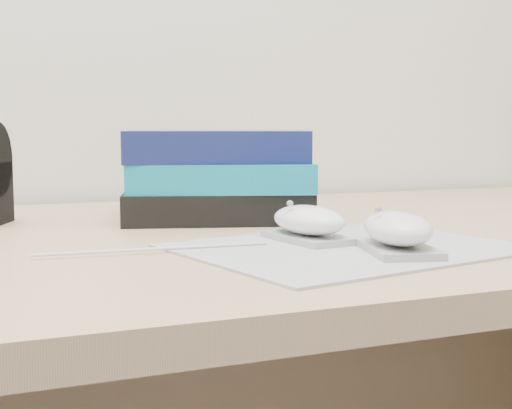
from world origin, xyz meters
name	(u,v)px	position (x,y,z in m)	size (l,w,h in m)	color
desk	(242,392)	(0.00, 1.64, 0.50)	(1.60, 0.80, 0.73)	tan
mousepad	(349,248)	(0.02, 1.39, 0.73)	(0.32, 0.25, 0.00)	gray
mouse_rear	(309,223)	(0.00, 1.44, 0.75)	(0.07, 0.11, 0.04)	#A8A7AA
mouse_front	(397,232)	(0.04, 1.34, 0.75)	(0.09, 0.12, 0.05)	#9B9B9D
usb_cable	(155,249)	(-0.17, 1.44, 0.73)	(0.00, 0.00, 0.23)	white
book_stack	(217,176)	(-0.02, 1.68, 0.79)	(0.29, 0.26, 0.12)	black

